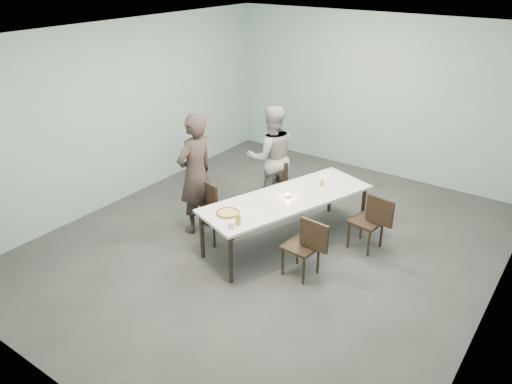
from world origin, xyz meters
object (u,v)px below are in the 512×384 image
Objects in this scene: table at (287,201)px; chair_near_right at (306,244)px; chair_far_right at (372,219)px; pizza at (228,213)px; side_plate at (257,213)px; water_tumbler at (231,225)px; chair_far_left at (282,182)px; diner_far at (271,157)px; tealight at (288,196)px; diner_near at (196,174)px; chair_near_left at (214,207)px; beer_glass at (238,219)px; amber_tumbler at (322,183)px.

table is 3.16× the size of chair_near_right.
table is 3.16× the size of chair_far_right.
pizza reaches higher than side_plate.
chair_far_right is 9.67× the size of water_tumbler.
chair_far_left is 2.13m from water_tumbler.
diner_far reaches higher than chair_far_right.
chair_far_right is 2.56× the size of pizza.
diner_far is 31.16× the size of tealight.
diner_near is at bearing 149.82° from water_tumbler.
diner_near is 1.30m from side_plate.
chair_near_left is 1.47m from diner_far.
pizza is (0.26, -1.77, 0.27)m from chair_far_left.
pizza is 3.78× the size of water_tumbler.
chair_far_right is at bearing 53.10° from beer_glass.
beer_glass is (0.88, -0.55, 0.32)m from chair_near_left.
amber_tumbler reaches higher than table.
chair_near_right reaches higher than tealight.
chair_far_left is at bearing 155.41° from diner_near.
chair_far_left is 1.00× the size of chair_far_right.
diner_near is at bearing 154.68° from beer_glass.
beer_glass reaches higher than chair_far_right.
pizza is 1.66m from amber_tumbler.
chair_far_left is 15.54× the size of tealight.
water_tumbler is (-0.78, -0.59, 0.29)m from chair_near_right.
pizza reaches higher than table.
water_tumbler reaches higher than pizza.
water_tumbler is at bearing -21.50° from chair_near_left.
diner_far is at bearing 103.01° from chair_near_left.
water_tumbler is at bearing 62.52° from diner_far.
tealight is (0.38, 0.92, 0.00)m from pizza.
water_tumbler is (0.79, -2.09, -0.08)m from diner_far.
chair_near_right is 1.02m from water_tumbler.
diner_near is 5.52× the size of pizza.
diner_far reaches higher than side_plate.
side_plate is 0.68m from tealight.
tealight is (0.07, 0.67, 0.02)m from side_plate.
chair_far_left is at bearing 110.48° from side_plate.
chair_near_right reaches higher than table.
pizza is at bearing -110.44° from amber_tumbler.
diner_far is 11.63× the size of beer_glass.
side_plate is 2.00× the size of water_tumbler.
chair_far_left is 1.96m from chair_near_right.
side_plate is at bearing 69.53° from diner_far.
chair_near_left is 0.77m from pizza.
chair_far_right is 15.54× the size of tealight.
chair_near_right is 2.56× the size of pizza.
chair_near_left is 4.83× the size of side_plate.
side_plate is (0.57, -1.52, 0.25)m from chair_far_left.
chair_far_left and chair_far_right have the same top height.
beer_glass reaches higher than chair_near_right.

